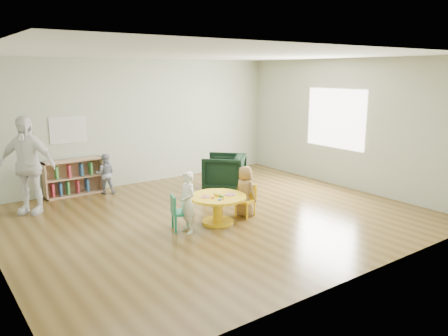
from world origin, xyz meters
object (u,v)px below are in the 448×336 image
at_px(activity_table, 218,204).
at_px(adult_caretaker, 27,165).
at_px(child_left, 188,202).
at_px(kid_chair_right, 246,199).
at_px(child_right, 245,191).
at_px(bookshelf, 73,178).
at_px(armchair, 224,172).
at_px(kid_chair_left, 179,211).
at_px(toddler, 106,174).

relative_size(activity_table, adult_caretaker, 0.54).
xyz_separation_m(activity_table, child_left, (-0.64, -0.08, 0.17)).
distance_m(activity_table, kid_chair_right, 0.64).
bearing_deg(activity_table, adult_caretaker, 134.95).
bearing_deg(child_right, bookshelf, 24.33).
xyz_separation_m(armchair, child_left, (-1.97, -1.73, 0.11)).
bearing_deg(adult_caretaker, activity_table, -3.63).
bearing_deg(bookshelf, activity_table, -65.70).
xyz_separation_m(kid_chair_right, child_right, (-0.03, 0.00, 0.15)).
bearing_deg(bookshelf, kid_chair_right, -56.75).
xyz_separation_m(kid_chair_left, child_left, (0.06, -0.17, 0.18)).
relative_size(kid_chair_left, armchair, 0.68).
bearing_deg(armchair, activity_table, 7.42).
distance_m(activity_table, bookshelf, 3.50).
relative_size(armchair, child_left, 0.86).
distance_m(bookshelf, child_left, 3.37).
bearing_deg(toddler, adult_caretaker, 43.21).
height_order(kid_chair_right, toddler, toddler).
relative_size(armchair, adult_caretaker, 0.48).
relative_size(kid_chair_right, child_right, 0.63).
xyz_separation_m(bookshelf, toddler, (0.59, -0.30, 0.06)).
bearing_deg(bookshelf, child_right, -57.13).
bearing_deg(kid_chair_left, bookshelf, -148.59).
relative_size(armchair, child_right, 0.94).
relative_size(bookshelf, child_left, 1.21).
relative_size(activity_table, child_left, 0.97).
height_order(kid_chair_right, child_left, child_left).
xyz_separation_m(kid_chair_left, adult_caretaker, (-1.75, 2.36, 0.57)).
height_order(bookshelf, adult_caretaker, adult_caretaker).
xyz_separation_m(bookshelf, child_left, (0.80, -3.27, 0.13)).
height_order(kid_chair_left, kid_chair_right, kid_chair_left).
distance_m(bookshelf, toddler, 0.66).
xyz_separation_m(activity_table, child_right, (0.61, 0.02, 0.12)).
distance_m(armchair, child_right, 1.79).
distance_m(bookshelf, child_right, 3.78).
xyz_separation_m(bookshelf, armchair, (2.78, -1.54, 0.02)).
height_order(activity_table, toddler, toddler).
xyz_separation_m(activity_table, kid_chair_left, (-0.70, 0.09, -0.02)).
bearing_deg(adult_caretaker, kid_chair_left, -12.05).
bearing_deg(activity_table, kid_chair_left, 172.37).
distance_m(kid_chair_right, armchair, 1.78).
bearing_deg(kid_chair_left, toddler, -158.90).
height_order(kid_chair_right, adult_caretaker, adult_caretaker).
bearing_deg(toddler, child_left, 121.98).
relative_size(kid_chair_left, toddler, 0.68).
bearing_deg(toddler, armchair, 178.44).
relative_size(bookshelf, adult_caretaker, 0.68).
height_order(kid_chair_right, bookshelf, bookshelf).
xyz_separation_m(child_right, adult_caretaker, (-3.06, 2.43, 0.43)).
bearing_deg(kid_chair_left, child_left, 37.79).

